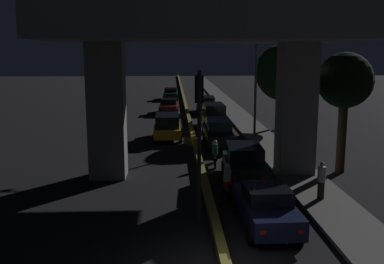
% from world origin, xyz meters
% --- Properties ---
extents(median_divider, '(0.32, 126.00, 0.37)m').
position_xyz_m(median_divider, '(0.00, 35.00, 0.18)').
color(median_divider, olive).
rests_on(median_divider, ground_plane).
extents(sidewalk_right, '(2.31, 126.00, 0.15)m').
position_xyz_m(sidewalk_right, '(4.89, 28.00, 0.08)').
color(sidewalk_right, '#5B5956').
rests_on(sidewalk_right, ground_plane).
extents(elevated_overpass, '(13.89, 11.28, 9.40)m').
position_xyz_m(elevated_overpass, '(0.00, 10.59, 7.14)').
color(elevated_overpass, gray).
rests_on(elevated_overpass, ground_plane).
extents(traffic_light_left_of_median, '(0.30, 0.49, 5.63)m').
position_xyz_m(traffic_light_left_of_median, '(-0.56, 4.03, 3.82)').
color(traffic_light_left_of_median, black).
rests_on(traffic_light_left_of_median, ground_plane).
extents(street_lamp, '(2.51, 0.32, 8.25)m').
position_xyz_m(street_lamp, '(4.26, 21.09, 4.89)').
color(street_lamp, '#2D2D30').
rests_on(street_lamp, ground_plane).
extents(car_dark_blue_lead, '(1.99, 4.43, 1.55)m').
position_xyz_m(car_dark_blue_lead, '(1.83, 3.71, 0.79)').
color(car_dark_blue_lead, '#141938').
rests_on(car_dark_blue_lead, ground_plane).
extents(car_dark_green_second, '(2.18, 4.33, 1.73)m').
position_xyz_m(car_dark_green_second, '(2.01, 9.79, 0.88)').
color(car_dark_green_second, black).
rests_on(car_dark_green_second, ground_plane).
extents(car_black_third, '(1.92, 4.83, 1.80)m').
position_xyz_m(car_black_third, '(1.56, 17.76, 0.93)').
color(car_black_third, black).
rests_on(car_black_third, ground_plane).
extents(car_dark_red_fourth, '(2.08, 4.41, 1.95)m').
position_xyz_m(car_dark_red_fourth, '(1.94, 25.10, 1.03)').
color(car_dark_red_fourth, '#591414').
rests_on(car_dark_red_fourth, ground_plane).
extents(car_grey_fifth, '(2.10, 4.87, 1.64)m').
position_xyz_m(car_grey_fifth, '(1.97, 33.91, 0.86)').
color(car_grey_fifth, '#515459').
rests_on(car_grey_fifth, ground_plane).
extents(car_taxi_yellow_lead_oncoming, '(2.05, 4.13, 1.80)m').
position_xyz_m(car_taxi_yellow_lead_oncoming, '(-1.86, 20.10, 0.95)').
color(car_taxi_yellow_lead_oncoming, gold).
rests_on(car_taxi_yellow_lead_oncoming, ground_plane).
extents(car_dark_red_second_oncoming, '(2.03, 4.35, 1.47)m').
position_xyz_m(car_dark_red_second_oncoming, '(-1.85, 33.60, 0.73)').
color(car_dark_red_second_oncoming, '#591414').
rests_on(car_dark_red_second_oncoming, ground_plane).
extents(car_dark_green_third_oncoming, '(1.98, 4.58, 1.50)m').
position_xyz_m(car_dark_green_third_oncoming, '(-1.68, 46.44, 0.76)').
color(car_dark_green_third_oncoming, black).
rests_on(car_dark_green_third_oncoming, ground_plane).
extents(motorcycle_red_filtering_near, '(0.33, 1.79, 1.47)m').
position_xyz_m(motorcycle_red_filtering_near, '(0.87, 7.21, 0.63)').
color(motorcycle_red_filtering_near, black).
rests_on(motorcycle_red_filtering_near, ground_plane).
extents(motorcycle_black_filtering_mid, '(0.34, 1.93, 1.45)m').
position_xyz_m(motorcycle_black_filtering_mid, '(0.84, 12.50, 0.62)').
color(motorcycle_black_filtering_mid, black).
rests_on(motorcycle_black_filtering_mid, ground_plane).
extents(motorcycle_white_filtering_far, '(0.34, 1.96, 1.39)m').
position_xyz_m(motorcycle_white_filtering_far, '(0.53, 20.70, 0.60)').
color(motorcycle_white_filtering_far, black).
rests_on(motorcycle_white_filtering_far, ground_plane).
extents(pedestrian_on_sidewalk, '(0.34, 0.34, 1.59)m').
position_xyz_m(pedestrian_on_sidewalk, '(4.70, 6.29, 0.95)').
color(pedestrian_on_sidewalk, '#2D261E').
rests_on(pedestrian_on_sidewalk, sidewalk_right).
extents(roadside_tree_kerbside_near, '(2.83, 2.83, 6.22)m').
position_xyz_m(roadside_tree_kerbside_near, '(7.24, 10.88, 4.70)').
color(roadside_tree_kerbside_near, '#38281C').
rests_on(roadside_tree_kerbside_near, ground_plane).
extents(roadside_tree_kerbside_mid, '(4.55, 4.55, 6.83)m').
position_xyz_m(roadside_tree_kerbside_mid, '(7.41, 24.15, 4.54)').
color(roadside_tree_kerbside_mid, '#38281C').
rests_on(roadside_tree_kerbside_mid, ground_plane).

